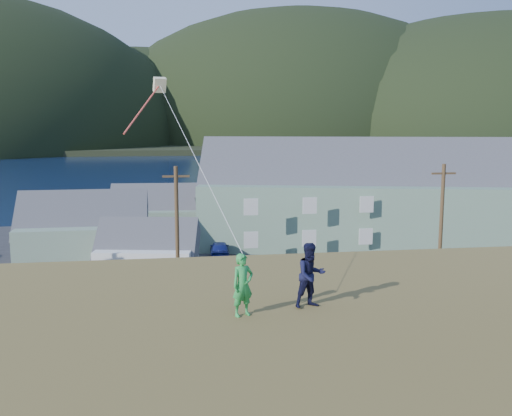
{
  "coord_description": "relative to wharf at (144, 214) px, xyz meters",
  "views": [
    {
      "loc": [
        -2.44,
        -32.18,
        11.92
      ],
      "look_at": [
        0.57,
        -11.86,
        8.8
      ],
      "focal_mm": 40.0,
      "sensor_mm": 36.0,
      "label": 1
    }
  ],
  "objects": [
    {
      "name": "far_shore",
      "position": [
        6.0,
        290.0,
        0.55
      ],
      "size": [
        900.0,
        320.0,
        2.0
      ],
      "primitive_type": "cube",
      "color": "black",
      "rests_on": "ground"
    },
    {
      "name": "kite_rig",
      "position": [
        3.11,
        -50.07,
        12.63
      ],
      "size": [
        1.66,
        4.83,
        10.39
      ],
      "color": "#F5EBBA",
      "rests_on": "ground"
    },
    {
      "name": "shed_white",
      "position": [
        1.67,
        -30.43,
        1.82
      ],
      "size": [
        8.12,
        6.12,
        5.86
      ],
      "rotation": [
        0.0,
        0.0,
        -0.18
      ],
      "color": "white",
      "rests_on": "waterfront_lot"
    },
    {
      "name": "utility_poles",
      "position": [
        4.84,
        -38.5,
        4.16
      ],
      "size": [
        31.67,
        0.24,
        9.22
      ],
      "color": "#47331E",
      "rests_on": "waterfront_lot"
    },
    {
      "name": "wharf",
      "position": [
        0.0,
        0.0,
        0.0
      ],
      "size": [
        26.0,
        14.0,
        0.9
      ],
      "primitive_type": "cube",
      "color": "gray",
      "rests_on": "ground"
    },
    {
      "name": "far_hills",
      "position": [
        41.59,
        239.38,
        1.55
      ],
      "size": [
        760.0,
        265.0,
        143.0
      ],
      "color": "black",
      "rests_on": "ground"
    },
    {
      "name": "kite_flyer_navy",
      "position": [
        7.01,
        -58.43,
        7.59
      ],
      "size": [
        0.95,
        0.83,
        1.68
      ],
      "primitive_type": "imported",
      "rotation": [
        0.0,
        0.0,
        0.27
      ],
      "color": "black",
      "rests_on": "hillside"
    },
    {
      "name": "ground",
      "position": [
        6.0,
        -40.0,
        -0.45
      ],
      "size": [
        900.0,
        900.0,
        0.0
      ],
      "primitive_type": "plane",
      "color": "#0A1638",
      "rests_on": "ground"
    },
    {
      "name": "kite_flyer_green",
      "position": [
        5.21,
        -58.83,
        7.53
      ],
      "size": [
        0.67,
        0.57,
        1.55
      ],
      "primitive_type": "imported",
      "rotation": [
        0.0,
        0.0,
        0.41
      ],
      "color": "green",
      "rests_on": "hillside"
    },
    {
      "name": "parked_cars",
      "position": [
        -1.71,
        -19.09,
        0.38
      ],
      "size": [
        23.78,
        13.28,
        1.49
      ],
      "color": "maroon",
      "rests_on": "waterfront_lot"
    },
    {
      "name": "shed_palegreen_near",
      "position": [
        -3.76,
        -24.43,
        2.4
      ],
      "size": [
        10.5,
        6.74,
        7.59
      ],
      "rotation": [
        0.0,
        0.0,
        0.01
      ],
      "color": "slate",
      "rests_on": "waterfront_lot"
    },
    {
      "name": "waterfront_lot",
      "position": [
        6.0,
        -23.0,
        -0.39
      ],
      "size": [
        72.0,
        36.0,
        0.12
      ],
      "primitive_type": "cube",
      "color": "#28282B",
      "rests_on": "ground"
    },
    {
      "name": "lodge",
      "position": [
        23.98,
        -20.78,
        4.4
      ],
      "size": [
        37.19,
        17.95,
        12.62
      ],
      "rotation": [
        0.0,
        0.0,
        -0.23
      ],
      "color": "slate",
      "rests_on": "waterfront_lot"
    },
    {
      "name": "grass_strip",
      "position": [
        6.0,
        -42.0,
        -0.4
      ],
      "size": [
        110.0,
        8.0,
        0.1
      ],
      "primitive_type": "cube",
      "color": "#4C3D19",
      "rests_on": "ground"
    },
    {
      "name": "shed_palegreen_far",
      "position": [
        2.47,
        -14.22,
        2.18
      ],
      "size": [
        10.5,
        6.31,
        6.88
      ],
      "rotation": [
        0.0,
        0.0,
        -0.05
      ],
      "color": "slate",
      "rests_on": "waterfront_lot"
    }
  ]
}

